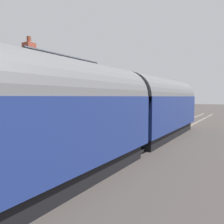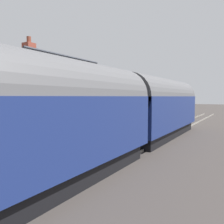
# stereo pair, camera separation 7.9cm
# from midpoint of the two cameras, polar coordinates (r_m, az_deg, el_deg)

# --- Properties ---
(ground_plane) EXTENTS (160.00, 160.00, 0.00)m
(ground_plane) POSITION_cam_midpoint_polar(r_m,az_deg,el_deg) (16.38, 7.42, -6.64)
(ground_plane) COLOR #383330
(platform) EXTENTS (32.00, 5.66, 0.94)m
(platform) POSITION_cam_midpoint_polar(r_m,az_deg,el_deg) (18.15, -3.76, -4.09)
(platform) COLOR gray
(platform) RESTS_ON ground
(platform_edge_coping) EXTENTS (32.00, 0.36, 0.02)m
(platform_edge_coping) POSITION_cam_midpoint_polar(r_m,az_deg,el_deg) (16.73, 3.74, -3.13)
(platform_edge_coping) COLOR beige
(platform_edge_coping) RESTS_ON platform
(rail_near) EXTENTS (52.00, 0.08, 0.14)m
(rail_near) POSITION_cam_midpoint_polar(r_m,az_deg,el_deg) (15.80, 12.86, -6.84)
(rail_near) COLOR gray
(rail_near) RESTS_ON ground
(rail_far) EXTENTS (52.00, 0.08, 0.14)m
(rail_far) POSITION_cam_midpoint_polar(r_m,az_deg,el_deg) (16.30, 8.01, -6.45)
(rail_far) COLOR gray
(rail_far) RESTS_ON ground
(train) EXTENTS (32.50, 2.73, 4.32)m
(train) POSITION_cam_midpoint_polar(r_m,az_deg,el_deg) (7.89, -13.46, -1.79)
(train) COLOR black
(train) RESTS_ON ground
(station_building) EXTENTS (5.99, 3.64, 5.45)m
(station_building) POSITION_cam_midpoint_polar(r_m,az_deg,el_deg) (14.81, -15.88, 1.82)
(station_building) COLOR white
(station_building) RESTS_ON platform
(bench_by_lamp) EXTENTS (1.41, 0.46, 0.88)m
(bench_by_lamp) POSITION_cam_midpoint_polar(r_m,az_deg,el_deg) (19.73, 1.56, -0.68)
(bench_by_lamp) COLOR brown
(bench_by_lamp) RESTS_ON platform
(planter_corner_building) EXTENTS (0.46, 0.46, 0.78)m
(planter_corner_building) POSITION_cam_midpoint_polar(r_m,az_deg,el_deg) (26.08, 3.03, 0.28)
(planter_corner_building) COLOR gray
(planter_corner_building) RESTS_ON platform
(planter_under_sign) EXTENTS (0.47, 0.47, 0.82)m
(planter_under_sign) POSITION_cam_midpoint_polar(r_m,az_deg,el_deg) (16.21, 0.78, -1.85)
(planter_under_sign) COLOR gray
(planter_under_sign) RESTS_ON platform
(planter_edge_far) EXTENTS (0.67, 0.67, 0.89)m
(planter_edge_far) POSITION_cam_midpoint_polar(r_m,az_deg,el_deg) (27.83, 12.17, 0.60)
(planter_edge_far) COLOR teal
(planter_edge_far) RESTS_ON platform
(planter_bench_left) EXTENTS (0.59, 0.59, 0.88)m
(planter_bench_left) POSITION_cam_midpoint_polar(r_m,az_deg,el_deg) (25.33, 11.58, 0.18)
(planter_bench_left) COLOR gray
(planter_bench_left) RESTS_ON platform
(planter_bench_right) EXTENTS (0.61, 0.61, 0.90)m
(planter_bench_right) POSITION_cam_midpoint_polar(r_m,az_deg,el_deg) (23.02, 7.54, -0.02)
(planter_bench_right) COLOR #9E5138
(planter_bench_right) RESTS_ON platform
(lamp_post_platform) EXTENTS (0.32, 0.50, 3.55)m
(lamp_post_platform) POSITION_cam_midpoint_polar(r_m,az_deg,el_deg) (24.37, 10.58, 4.87)
(lamp_post_platform) COLOR black
(lamp_post_platform) RESTS_ON platform
(station_sign_board) EXTENTS (0.96, 0.06, 1.57)m
(station_sign_board) POSITION_cam_midpoint_polar(r_m,az_deg,el_deg) (25.47, 12.40, 1.87)
(station_sign_board) COLOR black
(station_sign_board) RESTS_ON platform
(tree_behind_building) EXTENTS (3.40, 2.95, 7.26)m
(tree_behind_building) POSITION_cam_midpoint_polar(r_m,az_deg,el_deg) (28.92, -8.47, 8.45)
(tree_behind_building) COLOR #4C3828
(tree_behind_building) RESTS_ON ground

